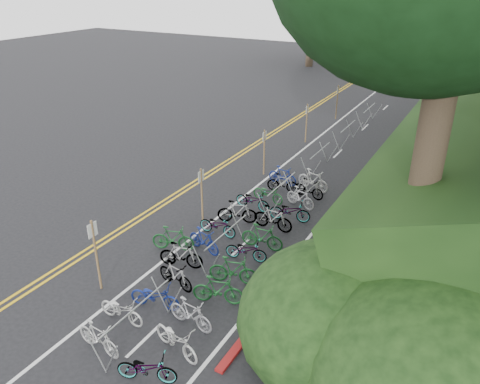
{
  "coord_description": "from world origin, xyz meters",
  "views": [
    {
      "loc": [
        10.79,
        -9.96,
        9.95
      ],
      "look_at": [
        1.91,
        6.01,
        1.3
      ],
      "focal_mm": 35.0,
      "sensor_mm": 36.0,
      "label": 1
    }
  ],
  "objects": [
    {
      "name": "bike_racks_rest",
      "position": [
        3.0,
        13.0,
        0.85
      ],
      "size": [
        1.14,
        23.0,
        1.17
      ],
      "color": "#9A9B9E",
      "rests_on": "ground"
    },
    {
      "name": "bike_rack_front",
      "position": [
        3.0,
        -2.08,
        0.91
      ],
      "size": [
        1.18,
        3.01,
        1.25
      ],
      "color": "#9A9B9E",
      "rests_on": "ground"
    },
    {
      "name": "red_curb",
      "position": [
        5.7,
        12.0,
        0.05
      ],
      "size": [
        0.25,
        28.0,
        0.1
      ],
      "primitive_type": "cube",
      "color": "maroon",
      "rests_on": "ground"
    },
    {
      "name": "signpost_near",
      "position": [
        0.17,
        -0.74,
        1.52
      ],
      "size": [
        0.08,
        0.4,
        2.67
      ],
      "color": "brown",
      "rests_on": "ground"
    },
    {
      "name": "ground",
      "position": [
        0.0,
        0.0,
        0.0
      ],
      "size": [
        120.0,
        120.0,
        0.0
      ],
      "primitive_type": "plane",
      "color": "black",
      "rests_on": "ground"
    },
    {
      "name": "road_markings",
      "position": [
        0.63,
        10.1,
        0.0
      ],
      "size": [
        7.47,
        80.0,
        0.01
      ],
      "color": "gold",
      "rests_on": "ground"
    },
    {
      "name": "bike_valet",
      "position": [
        3.04,
        3.68,
        0.48
      ],
      "size": [
        3.39,
        15.35,
        1.08
      ],
      "color": "beige",
      "rests_on": "ground"
    },
    {
      "name": "bike_front",
      "position": [
        0.88,
        2.49,
        0.52
      ],
      "size": [
        1.01,
        1.78,
        1.03
      ],
      "primitive_type": "imported",
      "rotation": [
        0.0,
        0.0,
        1.9
      ],
      "color": "#144C1E",
      "rests_on": "ground"
    },
    {
      "name": "signposts_rest",
      "position": [
        0.6,
        14.0,
        1.43
      ],
      "size": [
        0.08,
        18.4,
        2.5
      ],
      "color": "brown",
      "rests_on": "ground"
    }
  ]
}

